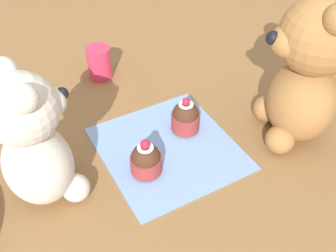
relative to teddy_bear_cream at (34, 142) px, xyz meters
name	(u,v)px	position (x,y,z in m)	size (l,w,h in m)	color
ground_plane	(168,149)	(-0.01, -0.22, -0.11)	(4.00, 4.00, 0.00)	olive
knitted_placemat	(168,148)	(-0.01, -0.22, -0.11)	(0.25, 0.23, 0.01)	#7A9ED1
teddy_bear_cream	(34,142)	(0.00, 0.00, 0.00)	(0.13, 0.13, 0.24)	silver
teddy_bear_tan	(307,72)	(-0.08, -0.44, 0.03)	(0.17, 0.17, 0.28)	#A3703D
cupcake_near_cream_bear	(146,160)	(-0.04, -0.16, -0.08)	(0.05, 0.05, 0.07)	#993333
cupcake_near_tan_bear	(185,117)	(0.02, -0.27, -0.08)	(0.05, 0.05, 0.07)	#993333
juice_glass	(99,63)	(0.27, -0.20, -0.08)	(0.05, 0.05, 0.07)	#DB3356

